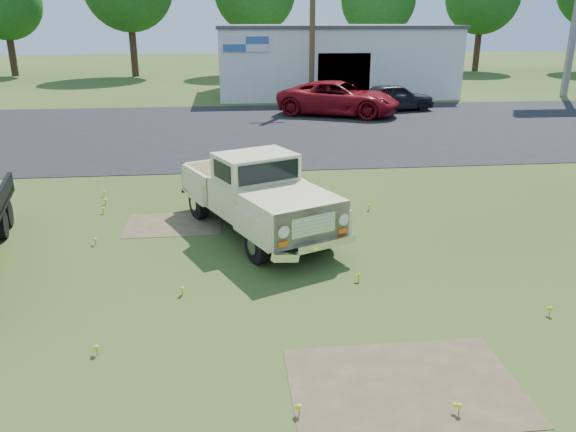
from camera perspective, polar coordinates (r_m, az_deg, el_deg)
The scene contains 10 objects.
ground at distance 10.08m, azimuth -1.68°, elevation -7.32°, with size 140.00×140.00×0.00m, color #264516.
asphalt_lot at distance 24.41m, azimuth -4.58°, elevation 8.68°, with size 90.00×14.00×0.02m, color black.
dirt_patch_a at distance 7.82m, azimuth 11.73°, elevation -16.53°, with size 3.00×2.00×0.01m, color brown.
dirt_patch_b at distance 13.34m, azimuth -11.52°, elevation -0.85°, with size 2.20×1.60×0.01m, color brown.
commercial_building at distance 36.67m, azimuth 4.43°, elevation 15.60°, with size 14.20×8.20×4.15m.
utility_pole_mid at distance 31.33m, azimuth 2.50°, elevation 19.56°, with size 1.60×0.30×9.00m.
treeline_b at distance 52.90m, azimuth -26.88°, elevation 18.73°, with size 5.76×5.76×8.57m.
vintage_pickup_truck at distance 12.36m, azimuth -3.25°, elevation 2.32°, with size 1.93×4.97×1.81m, color beige, non-canonical shape.
red_pickup at distance 28.18m, azimuth 5.17°, elevation 11.80°, with size 2.71×5.88×1.63m, color maroon.
dark_sedan at distance 30.05m, azimuth 10.78°, elevation 11.77°, with size 1.62×4.04×1.37m, color black.
Camera 1 is at (-0.69, -8.97, 4.54)m, focal length 35.00 mm.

